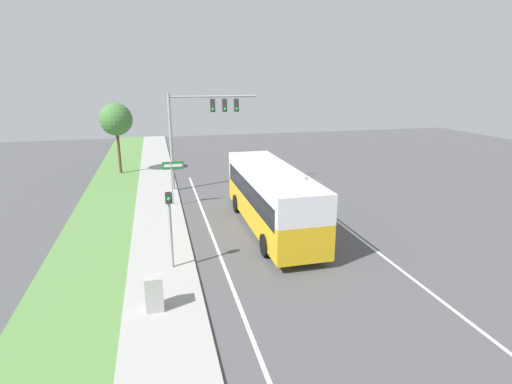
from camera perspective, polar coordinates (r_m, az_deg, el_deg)
name	(u,v)px	position (r m, az deg, el deg)	size (l,w,h in m)	color
ground_plane	(291,244)	(19.72, 5.09, -7.45)	(80.00, 80.00, 0.00)	#4C4C4F
sidewalk	(161,257)	(18.73, -13.36, -8.96)	(2.80, 80.00, 0.12)	#9E9E99
grass_verge	(86,264)	(19.02, -23.16, -9.50)	(3.60, 80.00, 0.10)	#568442
lane_divider_near	(218,252)	(18.92, -5.38, -8.50)	(0.14, 30.00, 0.01)	silver
lane_divider_far	(358,237)	(21.12, 14.41, -6.28)	(0.14, 30.00, 0.01)	silver
bus	(271,194)	(21.01, 2.16, -0.34)	(2.70, 10.51, 3.54)	gold
signal_gantry	(200,120)	(28.73, -7.97, 10.19)	(6.26, 0.41, 6.86)	#939399
pedestrian_signal	(170,219)	(16.70, -12.20, -3.74)	(0.28, 0.34, 3.39)	#939399
street_sign	(173,174)	(25.36, -11.83, 2.50)	(1.31, 0.08, 2.92)	#939399
utility_cabinet	(154,293)	(14.47, -14.33, -13.78)	(0.59, 0.57, 1.25)	#A8A8A3
roadside_tree	(116,120)	(35.15, -19.37, 9.71)	(2.64, 2.64, 5.81)	brown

